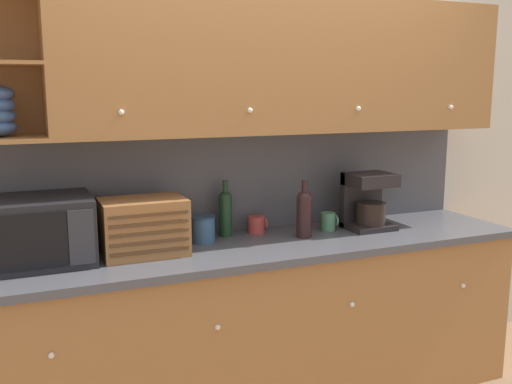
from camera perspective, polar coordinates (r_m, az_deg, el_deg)
name	(u,v)px	position (r m, az deg, el deg)	size (l,w,h in m)	color
ground_plane	(242,378)	(3.61, -1.39, -18.10)	(24.00, 24.00, 0.00)	#896647
wall_back	(239,163)	(3.23, -1.68, 2.90)	(5.29, 0.06, 2.60)	beige
counter_unit	(263,325)	(3.15, 0.67, -13.14)	(2.91, 0.64, 0.92)	#A36B38
backsplash_panel	(242,181)	(3.21, -1.44, 1.10)	(2.89, 0.01, 0.56)	#4C4C51
upper_cabinets	(281,66)	(3.07, 2.50, 12.49)	(2.89, 0.39, 0.70)	#A36B38
microwave	(36,231)	(2.80, -21.14, -3.63)	(0.50, 0.41, 0.31)	black
bread_box	(143,227)	(2.81, -11.19, -3.43)	(0.40, 0.28, 0.27)	#996033
storage_canister	(203,229)	(3.00, -5.31, -3.72)	(0.13, 0.13, 0.14)	#33567A
second_wine_bottle	(225,211)	(3.11, -3.08, -1.92)	(0.07, 0.07, 0.31)	#19381E
mug_blue_second	(257,225)	(3.19, 0.08, -3.28)	(0.10, 0.09, 0.09)	#B73D38
wine_bottle	(304,211)	(3.09, 4.85, -1.96)	(0.09, 0.09, 0.31)	black
mug	(328,221)	(3.27, 7.26, -2.93)	(0.10, 0.08, 0.10)	#4C845B
coffee_maker	(367,200)	(3.33, 11.07, -0.84)	(0.26, 0.22, 0.32)	black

